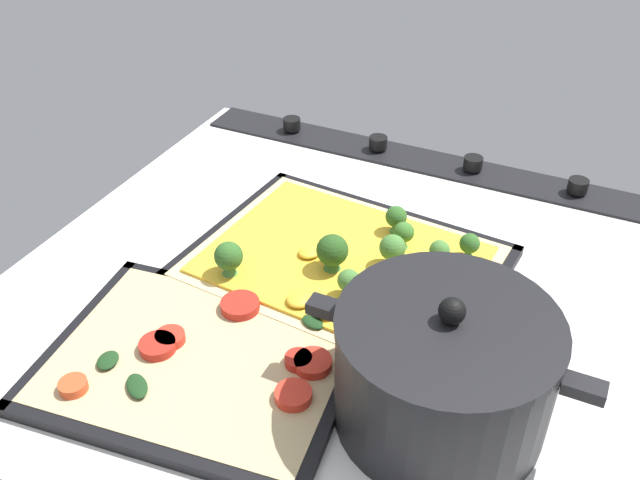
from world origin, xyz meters
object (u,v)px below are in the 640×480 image
veggie_pizza_back (202,359)px  broccoli_pizza (346,262)px  cooking_pot (443,370)px  baking_tray_back (199,365)px  baking_tray_front (342,268)px

veggie_pizza_back → broccoli_pizza: bearing=-109.2°
broccoli_pizza → cooking_pot: 23.52cm
broccoli_pizza → cooking_pot: cooking_pot is taller
baking_tray_back → cooking_pot: bearing=-169.4°
baking_tray_back → cooking_pot: 25.04cm
baking_tray_front → veggie_pizza_back: 21.81cm
baking_tray_back → cooking_pot: (-23.98, -4.47, 5.68)cm
baking_tray_front → veggie_pizza_back: size_ratio=1.24×
baking_tray_front → veggie_pizza_back: veggie_pizza_back is taller
broccoli_pizza → baking_tray_back: (7.41, 20.59, -1.36)cm
baking_tray_front → cooking_pot: size_ratio=1.42×
baking_tray_back → veggie_pizza_back: size_ratio=1.09×
baking_tray_front → baking_tray_back: size_ratio=1.14×
broccoli_pizza → baking_tray_back: broccoli_pizza is taller
baking_tray_front → broccoli_pizza: bearing=143.5°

